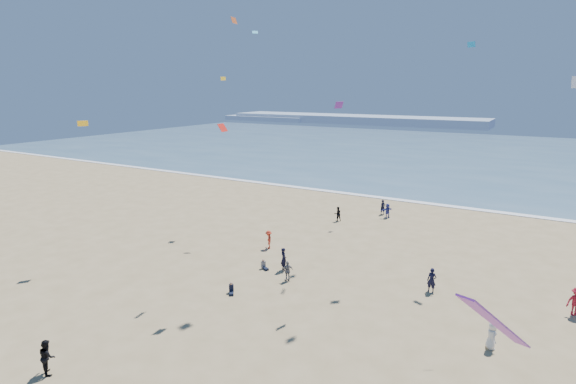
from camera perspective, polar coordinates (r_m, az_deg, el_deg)
The scene contains 7 objects.
ocean at distance 109.44m, azimuth 22.70°, elevation 4.40°, with size 220.00×100.00×0.06m, color #476B84.
surf_line at distance 60.99m, azimuth 16.11°, elevation -1.25°, with size 220.00×1.20×0.08m, color white.
headland_far at distance 197.41m, azimuth 8.28°, elevation 9.14°, with size 110.00×20.00×3.20m, color #7A8EA8.
headland_near at distance 211.44m, azimuth -2.47°, elevation 9.34°, with size 40.00×14.00×2.00m, color #7A8EA8.
standing_flyers at distance 32.63m, azimuth 8.38°, elevation -11.90°, with size 25.51×43.23×1.93m.
seated_group at distance 26.36m, azimuth -1.65°, elevation -19.38°, with size 15.44×17.55×0.84m.
kites_aloft at distance 25.84m, azimuth 19.86°, elevation 12.22°, with size 46.57×47.15×30.43m.
Camera 1 is at (13.99, -12.56, 14.55)m, focal length 28.00 mm.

